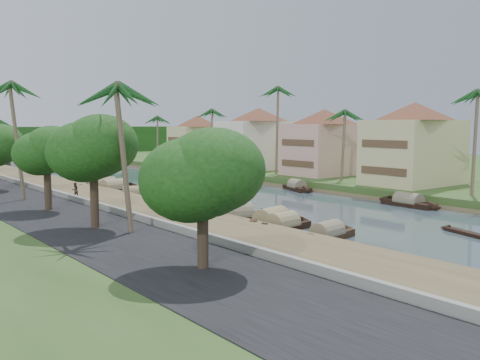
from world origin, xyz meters
TOP-DOWN VIEW (x-y plane):
  - ground at (0.00, 0.00)m, footprint 220.00×220.00m
  - left_bank at (-16.00, 20.00)m, footprint 10.00×180.00m
  - right_bank at (19.00, 20.00)m, footprint 16.00×180.00m
  - retaining_wall at (-20.20, 20.00)m, footprint 0.40×180.00m
  - far_right_fill at (56.00, 20.00)m, footprint 60.00×220.00m
  - treeline at (0.00, 100.00)m, footprint 120.00×14.00m
  - bridge at (0.00, 72.00)m, footprint 28.00×4.00m
  - building_near at (18.99, -2.00)m, footprint 14.85×14.85m
  - building_mid at (19.99, 14.00)m, footprint 14.11×14.11m
  - building_far at (18.99, 28.00)m, footprint 15.59×15.59m
  - building_distant at (19.99, 48.00)m, footprint 12.62×12.62m
  - sampan_0 at (-9.31, -13.74)m, footprint 7.69×2.82m
  - sampan_1 at (-9.43, -8.93)m, footprint 7.39×2.41m
  - sampan_2 at (-8.97, -6.98)m, footprint 9.08×4.12m
  - sampan_3 at (-9.72, -2.86)m, footprint 8.82×4.82m
  - sampan_4 at (-10.37, 0.16)m, footprint 6.84×4.39m
  - sampan_5 at (-9.23, 6.75)m, footprint 8.04×2.84m
  - sampan_6 at (-9.62, 4.66)m, footprint 7.93×2.56m
  - sampan_7 at (-8.32, 10.28)m, footprint 7.56×3.73m
  - sampan_8 at (-8.78, 12.50)m, footprint 6.37×2.50m
  - sampan_9 at (-8.30, 13.36)m, footprint 7.75×3.13m
  - sampan_10 at (-10.03, 16.93)m, footprint 6.64×3.43m
  - sampan_11 at (-9.48, 23.33)m, footprint 8.63×2.71m
  - sampan_12 at (-9.71, 26.59)m, footprint 9.13×2.57m
  - sampan_13 at (-8.86, 27.52)m, footprint 8.10×2.59m
  - sampan_14 at (9.86, -7.68)m, footprint 2.25×8.59m
  - sampan_15 at (10.18, 9.61)m, footprint 3.99×7.76m
  - sampan_16 at (9.22, 23.58)m, footprint 4.98×9.29m
  - canoe_0 at (0.76, -19.25)m, footprint 2.36×5.75m
  - canoe_1 at (-9.74, -6.02)m, footprint 4.60×2.54m
  - canoe_2 at (-6.39, 17.46)m, footprint 6.06×3.03m
  - palm_0 at (15.00, -11.94)m, footprint 3.20×3.20m
  - palm_1 at (16.00, 6.94)m, footprint 3.20×3.20m
  - palm_2 at (15.00, 19.01)m, footprint 3.20×3.20m
  - palm_3 at (16.00, 38.36)m, footprint 3.20×3.20m
  - palm_4 at (-23.00, -8.29)m, footprint 3.20×3.20m
  - palm_5 at (-24.00, 12.44)m, footprint 3.20×3.20m
  - palm_7 at (14.00, 53.51)m, footprint 3.20×3.20m
  - tree_0 at (-24.00, -18.69)m, footprint 5.24×5.24m
  - tree_1 at (-24.00, -5.02)m, footprint 5.24×5.24m
  - tree_2 at (-24.00, 4.87)m, footprint 4.56×4.56m
  - tree_6 at (24.00, 28.66)m, footprint 4.76×4.76m
  - person_near at (-14.95, -0.84)m, footprint 0.73×0.76m
  - person_far at (-17.72, 15.18)m, footprint 0.91×0.77m

SIDE VIEW (x-z plane):
  - ground at x=0.00m, z-range 0.00..0.00m
  - canoe_0 at x=0.76m, z-range -0.28..0.48m
  - canoe_1 at x=-9.74m, z-range -0.28..0.48m
  - canoe_2 at x=-6.39m, z-range -0.35..0.55m
  - left_bank at x=-16.00m, z-range 0.00..0.80m
  - sampan_10 at x=-10.03m, z-range -0.53..1.34m
  - sampan_9 at x=-8.30m, z-range -0.57..1.39m
  - sampan_8 at x=-8.78m, z-range -0.57..1.39m
  - sampan_4 at x=-10.37m, z-range -0.59..1.41m
  - sampan_7 at x=-8.32m, z-range -0.60..1.42m
  - sampan_0 at x=-9.31m, z-range -0.60..1.42m
  - sampan_14 at x=9.86m, z-range -0.63..1.45m
  - sampan_15 at x=10.18m, z-range -0.63..1.45m
  - sampan_12 at x=-9.71m, z-range -0.66..1.49m
  - sampan_1 at x=-9.43m, z-range -0.67..1.50m
  - sampan_13 at x=-8.86m, z-range -0.68..1.51m
  - sampan_16 at x=9.22m, z-range -0.71..1.55m
  - sampan_6 at x=-9.62m, z-range -0.74..1.58m
  - sampan_2 at x=-8.97m, z-range -0.75..1.59m
  - sampan_3 at x=-9.72m, z-range -0.75..1.59m
  - sampan_11 at x=-9.48m, z-range -0.78..1.63m
  - sampan_5 at x=-9.23m, z-range -0.82..1.66m
  - far_right_fill at x=56.00m, z-range 0.00..1.15m
  - right_bank at x=19.00m, z-range 0.00..1.20m
  - retaining_wall at x=-20.20m, z-range 0.80..1.90m
  - person_far at x=-17.72m, z-range 0.80..2.44m
  - person_near at x=-14.95m, z-range 0.80..2.56m
  - bridge at x=0.00m, z-range 0.52..2.92m
  - treeline at x=0.00m, z-range 0.00..8.00m
  - building_distant at x=19.99m, z-range 1.28..10.48m
  - tree_0 at x=-24.00m, z-range 2.64..9.55m
  - building_mid at x=19.99m, z-range 1.28..10.98m
  - tree_2 at x=-24.00m, z-range 2.91..9.85m
  - building_near at x=18.99m, z-range 1.28..11.48m
  - building_far at x=18.99m, z-range 1.28..11.48m
  - tree_6 at x=24.00m, z-range 2.83..10.19m
  - tree_1 at x=-24.00m, z-range 3.05..10.84m
  - palm_7 at x=14.00m, z-range 4.66..15.08m
  - palm_1 at x=16.00m, z-range 4.80..15.52m
  - palm_3 at x=16.00m, z-range 5.18..16.68m
  - palm_4 at x=-23.00m, z-range 5.29..16.63m
  - palm_0 at x=15.00m, z-range 5.59..18.01m
  - palm_5 at x=-24.00m, z-range 5.89..18.52m
  - palm_2 at x=15.00m, z-range 6.49..20.90m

